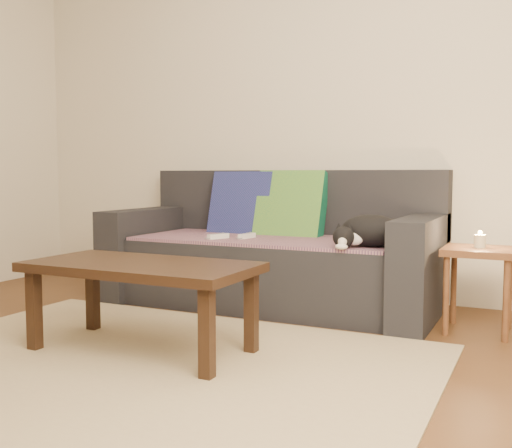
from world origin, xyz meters
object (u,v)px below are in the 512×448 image
Objects in this scene: wii_remote_b at (218,236)px; side_table at (479,263)px; cat at (369,231)px; wii_remote_a at (247,236)px; coffee_table at (141,274)px; sofa at (274,256)px.

wii_remote_b reaches higher than side_table.
cat is 0.93× the size of side_table.
coffee_table is (-0.01, -1.09, -0.08)m from wii_remote_a.
side_table is at bearing -63.87° from wii_remote_b.
wii_remote_a is 1.38m from side_table.
side_table is (0.57, 0.10, -0.15)m from cat.
sofa reaches higher than wii_remote_a.
wii_remote_b is 0.14× the size of coffee_table.
cat is 0.39× the size of coffee_table.
wii_remote_a is at bearing 155.77° from cat.
sofa is 1.29m from side_table.
coffee_table is (-0.82, -0.98, -0.15)m from cat.
cat is (0.71, -0.29, 0.22)m from sofa.
wii_remote_a is 1.00× the size of wii_remote_b.
wii_remote_a is at bearing 179.70° from side_table.
cat reaches higher than wii_remote_a.
wii_remote_a is (-0.11, -0.18, 0.15)m from sofa.
wii_remote_b is (-0.96, 0.00, -0.07)m from cat.
coffee_table is at bearing -149.37° from wii_remote_b.
coffee_table is (-0.12, -1.27, 0.07)m from sofa.
wii_remote_a and wii_remote_b have the same top height.
sofa is 14.00× the size of wii_remote_b.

